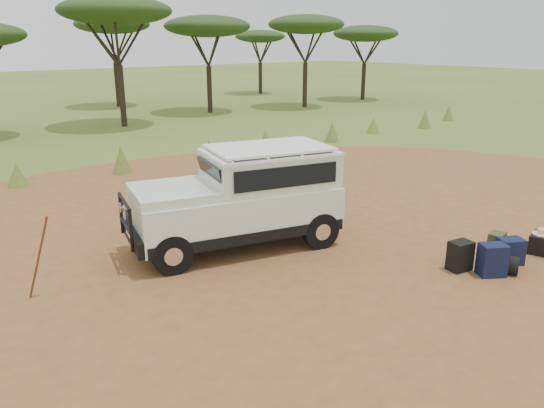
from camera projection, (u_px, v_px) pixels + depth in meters
ground at (310, 260)px, 10.26m from camera, size 140.00×140.00×0.00m
dirt_clearing at (310, 260)px, 10.26m from camera, size 23.00×23.00×0.01m
grass_fringe at (127, 161)px, 16.68m from camera, size 36.60×1.60×0.90m
acacia_treeline at (30, 21)px, 24.05m from camera, size 46.70×13.20×6.26m
safari_vehicle at (243, 200)px, 10.65m from camera, size 4.45×2.62×2.04m
walking_staff at (38, 258)px, 8.56m from camera, size 0.41×0.30×1.42m
backpack_black at (460, 256)px, 9.73m from camera, size 0.45×0.37×0.56m
backpack_navy at (492, 260)px, 9.50m from camera, size 0.56×0.52×0.60m
backpack_olive at (496, 245)px, 10.35m from camera, size 0.40×0.32×0.49m
duffel_navy at (510, 251)px, 10.02m from camera, size 0.55×0.51×0.50m
hard_case at (541, 243)px, 10.57m from camera, size 0.62×0.51×0.38m
stuff_sack at (508, 265)px, 9.61m from camera, size 0.46×0.46×0.34m
safari_hat at (543, 232)px, 10.50m from camera, size 0.39×0.39×0.11m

